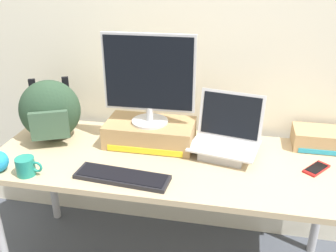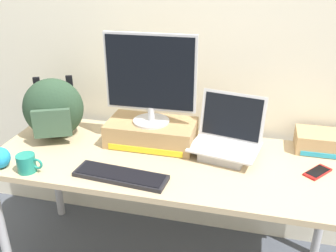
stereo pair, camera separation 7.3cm
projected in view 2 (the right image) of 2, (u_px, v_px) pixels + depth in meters
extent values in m
cube|color=silver|center=(187.00, 27.00, 2.06)|extent=(7.00, 0.10, 2.60)
cube|color=tan|center=(168.00, 161.00, 1.92)|extent=(1.81, 0.70, 0.03)
cylinder|color=#B2B2B7|center=(1.00, 227.00, 2.00)|extent=(0.05, 0.05, 0.70)
cylinder|color=#B2B2B7|center=(55.00, 171.00, 2.50)|extent=(0.05, 0.05, 0.70)
cylinder|color=#B2B2B7|center=(323.00, 208.00, 2.14)|extent=(0.05, 0.05, 0.70)
cube|color=#A88456|center=(152.00, 132.00, 2.03)|extent=(0.47, 0.26, 0.13)
cube|color=yellow|center=(145.00, 150.00, 1.94)|extent=(0.40, 0.00, 0.03)
cylinder|color=silver|center=(151.00, 121.00, 2.00)|extent=(0.19, 0.19, 0.01)
cylinder|color=silver|center=(151.00, 114.00, 1.99)|extent=(0.04, 0.04, 0.07)
cube|color=silver|center=(150.00, 73.00, 1.89)|extent=(0.47, 0.03, 0.40)
cube|color=black|center=(150.00, 73.00, 1.88)|extent=(0.45, 0.02, 0.38)
cube|color=#ADADB2|center=(224.00, 152.00, 1.91)|extent=(0.25, 0.24, 0.05)
cube|color=silver|center=(225.00, 147.00, 1.90)|extent=(0.38, 0.31, 0.01)
cube|color=#B7B7BC|center=(226.00, 144.00, 1.91)|extent=(0.31, 0.19, 0.00)
cube|color=silver|center=(232.00, 117.00, 1.93)|extent=(0.34, 0.12, 0.25)
cube|color=black|center=(232.00, 117.00, 1.92)|extent=(0.30, 0.10, 0.22)
cube|color=black|center=(121.00, 176.00, 1.74)|extent=(0.45, 0.17, 0.02)
cube|color=black|center=(121.00, 174.00, 1.73)|extent=(0.42, 0.14, 0.00)
ellipsoid|color=#28422D|center=(53.00, 108.00, 2.06)|extent=(0.39, 0.33, 0.34)
cube|color=#38513D|center=(52.00, 123.00, 1.97)|extent=(0.19, 0.11, 0.15)
cube|color=black|center=(39.00, 99.00, 2.15)|extent=(0.04, 0.03, 0.25)
cube|color=black|center=(71.00, 97.00, 2.18)|extent=(0.04, 0.03, 0.25)
cylinder|color=#1E7F70|center=(26.00, 163.00, 1.78)|extent=(0.09, 0.09, 0.09)
torus|color=#1E7F70|center=(37.00, 164.00, 1.76)|extent=(0.06, 0.01, 0.06)
cube|color=red|center=(318.00, 172.00, 1.78)|extent=(0.14, 0.16, 0.01)
cube|color=black|center=(318.00, 171.00, 1.78)|extent=(0.12, 0.13, 0.00)
cube|color=tan|center=(327.00, 142.00, 1.96)|extent=(0.32, 0.18, 0.10)
cube|color=#2899BC|center=(329.00, 156.00, 1.89)|extent=(0.27, 0.00, 0.02)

